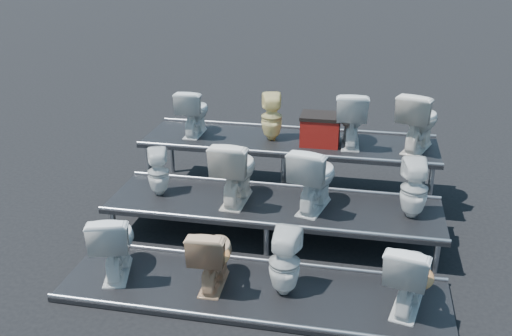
% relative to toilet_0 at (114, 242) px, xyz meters
% --- Properties ---
extents(ground, '(80.00, 80.00, 0.00)m').
position_rel_toilet_0_xyz_m(ground, '(1.57, 1.30, -0.46)').
color(ground, black).
rests_on(ground, ground).
extents(tier_front, '(4.20, 1.20, 0.06)m').
position_rel_toilet_0_xyz_m(tier_front, '(1.57, 0.00, -0.43)').
color(tier_front, black).
rests_on(tier_front, ground).
extents(tier_mid, '(4.20, 1.20, 0.46)m').
position_rel_toilet_0_xyz_m(tier_mid, '(1.57, 1.30, -0.23)').
color(tier_mid, black).
rests_on(tier_mid, ground).
extents(tier_back, '(4.20, 1.20, 0.86)m').
position_rel_toilet_0_xyz_m(tier_back, '(1.57, 2.60, -0.03)').
color(tier_back, black).
rests_on(tier_back, ground).
extents(toilet_0, '(0.64, 0.87, 0.80)m').
position_rel_toilet_0_xyz_m(toilet_0, '(0.00, 0.00, 0.00)').
color(toilet_0, silver).
rests_on(toilet_0, tier_front).
extents(toilet_1, '(0.43, 0.73, 0.74)m').
position_rel_toilet_0_xyz_m(toilet_1, '(1.13, 0.00, -0.03)').
color(toilet_1, tan).
rests_on(toilet_1, tier_front).
extents(toilet_2, '(0.37, 0.37, 0.74)m').
position_rel_toilet_0_xyz_m(toilet_2, '(1.92, 0.00, -0.03)').
color(toilet_2, silver).
rests_on(toilet_2, tier_front).
extents(toilet_3, '(0.60, 0.85, 0.79)m').
position_rel_toilet_0_xyz_m(toilet_3, '(3.19, 0.00, -0.00)').
color(toilet_3, silver).
rests_on(toilet_3, tier_front).
extents(toilet_4, '(0.36, 0.36, 0.62)m').
position_rel_toilet_0_xyz_m(toilet_4, '(0.05, 1.30, 0.31)').
color(toilet_4, silver).
rests_on(toilet_4, tier_mid).
extents(toilet_5, '(0.51, 0.86, 0.85)m').
position_rel_toilet_0_xyz_m(toilet_5, '(1.08, 1.30, 0.43)').
color(toilet_5, white).
rests_on(toilet_5, tier_mid).
extents(toilet_6, '(0.64, 0.90, 0.83)m').
position_rel_toilet_0_xyz_m(toilet_6, '(2.07, 1.30, 0.42)').
color(toilet_6, silver).
rests_on(toilet_6, tier_mid).
extents(toilet_7, '(0.37, 0.37, 0.72)m').
position_rel_toilet_0_xyz_m(toilet_7, '(3.27, 1.30, 0.36)').
color(toilet_7, silver).
rests_on(toilet_7, tier_mid).
extents(toilet_8, '(0.40, 0.69, 0.70)m').
position_rel_toilet_0_xyz_m(toilet_8, '(0.15, 2.60, 0.75)').
color(toilet_8, silver).
rests_on(toilet_8, tier_back).
extents(toilet_9, '(0.36, 0.37, 0.67)m').
position_rel_toilet_0_xyz_m(toilet_9, '(1.32, 2.60, 0.74)').
color(toilet_9, '#F3E092').
rests_on(toilet_9, tier_back).
extents(toilet_10, '(0.48, 0.79, 0.79)m').
position_rel_toilet_0_xyz_m(toilet_10, '(2.44, 2.60, 0.79)').
color(toilet_10, silver).
rests_on(toilet_10, tier_back).
extents(toilet_11, '(0.72, 0.92, 0.83)m').
position_rel_toilet_0_xyz_m(toilet_11, '(3.35, 2.60, 0.81)').
color(toilet_11, white).
rests_on(toilet_11, tier_back).
extents(red_crate, '(0.54, 0.43, 0.39)m').
position_rel_toilet_0_xyz_m(red_crate, '(2.02, 2.54, 0.59)').
color(red_crate, maroon).
rests_on(red_crate, tier_back).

